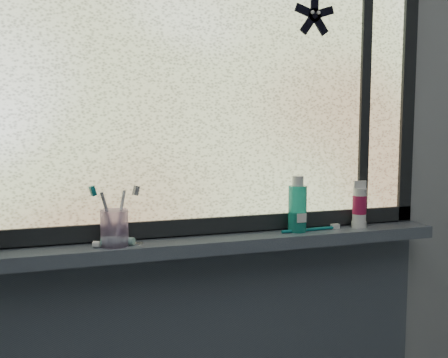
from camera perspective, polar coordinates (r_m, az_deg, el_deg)
wall_back at (r=1.57m, az=-3.56°, el=1.97°), size 3.00×0.01×2.50m
windowsill at (r=1.54m, az=-2.78°, el=-7.53°), size 1.62×0.14×0.04m
window_pane at (r=1.56m, az=-3.40°, el=12.25°), size 1.50×0.01×1.00m
frame_bottom at (r=1.57m, az=-3.26°, el=-5.37°), size 1.60×0.03×0.05m
frame_right at (r=1.91m, az=20.18°, el=10.73°), size 0.05×0.03×1.10m
frame_mullion at (r=1.80m, az=15.75°, el=11.17°), size 0.03×0.03×1.00m
starfish_sticker at (r=1.72m, az=10.29°, el=17.94°), size 0.15×0.02×0.15m
toothpaste_tube at (r=1.47m, az=-12.12°, el=-6.95°), size 0.17×0.10×0.03m
toothbrush_cup at (r=1.46m, az=-12.41°, el=-5.49°), size 0.10×0.10×0.10m
toothbrush_lying at (r=1.66m, az=9.56°, el=-5.64°), size 0.24×0.04×0.02m
mouthwash_bottle at (r=1.63m, az=8.40°, el=-2.84°), size 0.06×0.06×0.15m
cream_tube at (r=1.75m, az=15.23°, el=-2.62°), size 0.05×0.05×0.11m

